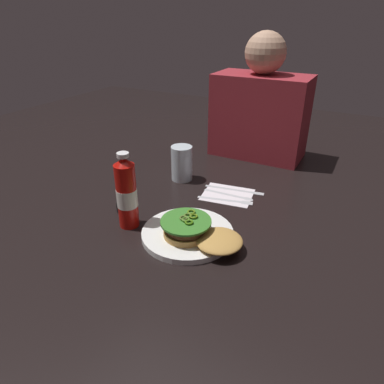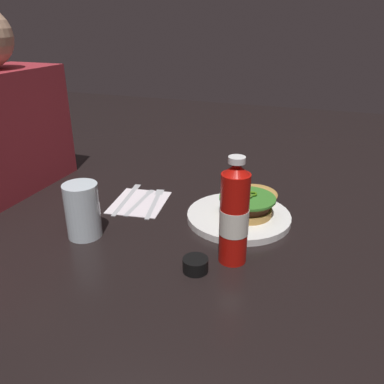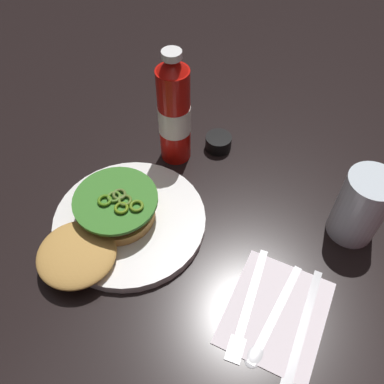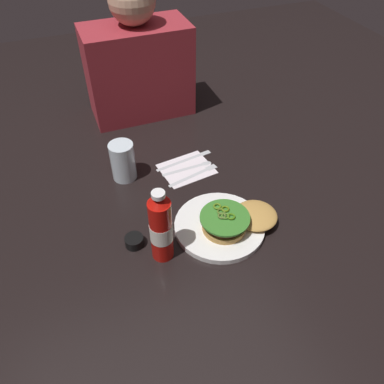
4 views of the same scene
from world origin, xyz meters
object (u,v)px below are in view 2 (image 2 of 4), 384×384
condiment_cup (195,265)px  napkin (140,202)px  dinner_plate (239,217)px  burger_sandwich (250,201)px  fork_utensil (155,199)px  spoon_utensil (144,197)px  water_glass (83,211)px  ketchup_bottle (234,215)px  butter_knife (128,196)px

condiment_cup → napkin: bearing=45.6°
dinner_plate → burger_sandwich: burger_sandwich is taller
fork_utensil → spoon_utensil: bearing=83.9°
napkin → fork_utensil: 0.04m
dinner_plate → water_glass: bearing=122.0°
dinner_plate → ketchup_bottle: ketchup_bottle is taller
spoon_utensil → condiment_cup: bearing=-137.4°
burger_sandwich → ketchup_bottle: size_ratio=1.01×
burger_sandwich → napkin: size_ratio=1.38×
burger_sandwich → ketchup_bottle: 0.23m
burger_sandwich → butter_knife: (-0.02, 0.34, -0.03)m
burger_sandwich → fork_utensil: 0.26m
ketchup_bottle → spoon_utensil: (0.21, 0.31, -0.10)m
ketchup_bottle → butter_knife: 0.42m
ketchup_bottle → water_glass: size_ratio=1.77×
burger_sandwich → condiment_cup: size_ratio=4.45×
butter_knife → condiment_cup: bearing=-131.9°
dinner_plate → spoon_utensil: dinner_plate is taller
burger_sandwich → ketchup_bottle: ketchup_bottle is taller
dinner_plate → napkin: (0.00, 0.28, -0.01)m
dinner_plate → burger_sandwich: (0.04, -0.02, 0.03)m
fork_utensil → spoon_utensil: (0.00, 0.04, 0.00)m
spoon_utensil → butter_knife: bearing=100.1°
burger_sandwich → butter_knife: size_ratio=1.10×
fork_utensil → dinner_plate: bearing=-96.6°
spoon_utensil → napkin: bearing=-177.6°
water_glass → fork_utensil: bearing=-18.1°
butter_knife → burger_sandwich: bearing=-87.0°
ketchup_bottle → napkin: (0.18, 0.31, -0.10)m
burger_sandwich → condiment_cup: burger_sandwich is taller
dinner_plate → fork_utensil: bearing=83.4°
ketchup_bottle → condiment_cup: size_ratio=4.40×
dinner_plate → burger_sandwich: 0.05m
condiment_cup → butter_knife: size_ratio=0.25×
dinner_plate → ketchup_bottle: size_ratio=1.13×
fork_utensil → spoon_utensil: 0.04m
water_glass → spoon_utensil: 0.24m
dinner_plate → fork_utensil: dinner_plate is taller
water_glass → condiment_cup: 0.29m
water_glass → spoon_utensil: water_glass is taller
ketchup_bottle → water_glass: ketchup_bottle is taller
condiment_cup → burger_sandwich: bearing=-9.2°
dinner_plate → fork_utensil: 0.24m
ketchup_bottle → condiment_cup: (-0.06, 0.06, -0.09)m
burger_sandwich → water_glass: water_glass is taller
burger_sandwich → spoon_utensil: size_ratio=1.29×
condiment_cup → water_glass: bearing=81.3°
burger_sandwich → water_glass: 0.41m
ketchup_bottle → napkin: bearing=59.5°
water_glass → butter_knife: 0.23m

